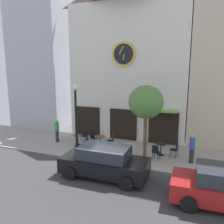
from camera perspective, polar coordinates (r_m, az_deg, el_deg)
The scene contains 18 objects.
ground_plane at distance 12.81m, azimuth -2.19°, elevation -13.89°, with size 29.39×10.82×0.13m.
clock_building at distance 17.99m, azimuth 4.08°, elevation 14.34°, with size 8.90×3.45×12.44m.
neighbor_building_left at distance 22.59m, azimuth -17.22°, elevation 16.47°, with size 5.01×3.45×15.43m.
street_lamp at distance 14.77m, azimuth -8.82°, elevation -1.56°, with size 0.36×0.36×4.31m.
street_tree at distance 12.90m, azimuth 8.32°, elevation 2.29°, with size 1.94×1.74×4.40m.
cafe_table_near_door at distance 16.48m, azimuth -8.42°, elevation -6.39°, with size 0.62×0.62×0.72m.
cafe_table_rightmost at distance 15.89m, azimuth -2.97°, elevation -6.64°, with size 0.78×0.78×0.75m.
cafe_table_center_left at distance 14.39m, azimuth 4.21°, elevation -8.88°, with size 0.61×0.61×0.74m.
cafe_table_leftmost at distance 14.77m, azimuth 11.89°, elevation -8.46°, with size 0.66×0.66×0.75m.
cafe_chair_near_tree at distance 17.11m, azimuth -6.64°, elevation -5.52°, with size 0.44×0.44×0.90m.
cafe_chair_mid_row at distance 16.52m, azimuth -4.63°, elevation -6.08°, with size 0.54×0.54×0.90m.
cafe_chair_corner at distance 13.98m, azimuth 10.70°, elevation -9.45°, with size 0.47×0.47×0.90m.
cafe_chair_curbside at distance 14.64m, azimuth 15.26°, elevation -8.70°, with size 0.47×0.47×0.90m.
cafe_chair_outer at distance 15.54m, azimuth -5.74°, elevation -7.20°, with size 0.56×0.56×0.90m.
cafe_chair_facing_wall at distance 15.89m, azimuth -0.12°, elevation -6.73°, with size 0.54×0.54×0.90m.
pedestrian_blue at distance 13.99m, azimuth 19.03°, elevation -8.41°, with size 0.37×0.37×1.67m.
pedestrian_green at distance 17.31m, azimuth -13.36°, elevation -4.40°, with size 0.44×0.44×1.67m.
parked_car_black at distance 11.73m, azimuth -1.87°, elevation -12.12°, with size 4.31×2.05×1.55m.
Camera 1 is at (4.62, -11.37, 5.36)m, focal length 37.25 mm.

